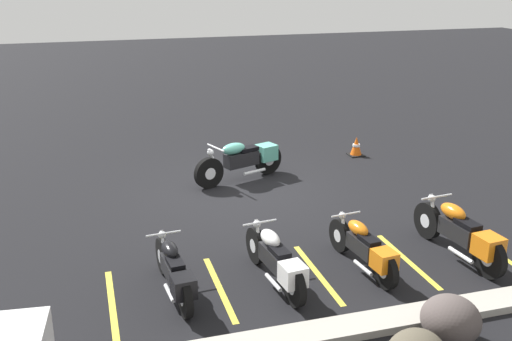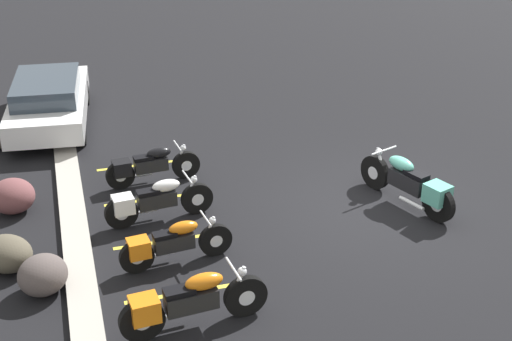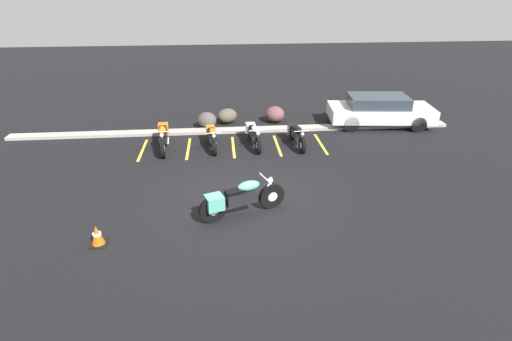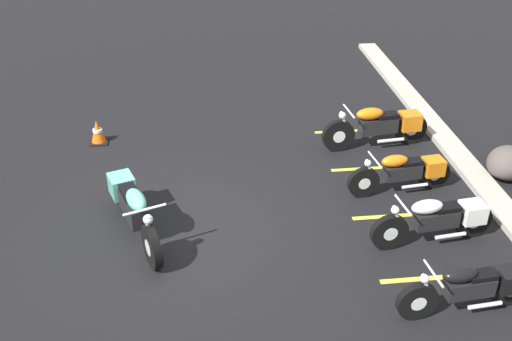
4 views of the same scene
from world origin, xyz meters
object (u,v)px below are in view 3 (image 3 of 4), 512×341
object	(u,v)px
parked_bike_3	(296,134)
landscape_rock_2	(275,114)
landscape_rock_0	(346,112)
parked_bike_2	(254,134)
car_white	(380,110)
motorcycle_teal_featured	(239,199)
traffic_cone	(97,236)
landscape_rock_3	(227,116)
landscape_rock_1	(207,120)
parked_bike_0	(163,135)
parked_bike_1	(212,136)

from	to	relation	value
parked_bike_3	landscape_rock_2	xyz separation A→B (m)	(-0.45, 2.74, -0.08)
landscape_rock_0	parked_bike_3	bearing A→B (deg)	-132.54
landscape_rock_0	landscape_rock_2	size ratio (longest dim) A/B	0.81
parked_bike_2	car_white	distance (m)	5.81
motorcycle_teal_featured	traffic_cone	size ratio (longest dim) A/B	4.49
parked_bike_2	landscape_rock_0	world-z (taller)	parked_bike_2
landscape_rock_3	landscape_rock_0	bearing A→B (deg)	3.28
car_white	motorcycle_teal_featured	bearing A→B (deg)	-127.50
landscape_rock_1	landscape_rock_2	size ratio (longest dim) A/B	0.94
motorcycle_teal_featured	parked_bike_3	world-z (taller)	motorcycle_teal_featured
landscape_rock_0	traffic_cone	bearing A→B (deg)	-134.18
landscape_rock_1	landscape_rock_3	distance (m)	1.04
traffic_cone	landscape_rock_3	bearing A→B (deg)	69.15
parked_bike_0	landscape_rock_2	distance (m)	5.20
motorcycle_teal_featured	landscape_rock_1	size ratio (longest dim) A/B	2.85
landscape_rock_0	landscape_rock_1	bearing A→B (deg)	-171.95
car_white	traffic_cone	distance (m)	12.44
parked_bike_3	landscape_rock_0	size ratio (longest dim) A/B	2.86
parked_bike_1	landscape_rock_3	bearing A→B (deg)	160.67
parked_bike_1	landscape_rock_1	distance (m)	2.15
parked_bike_1	landscape_rock_3	size ratio (longest dim) A/B	2.16
parked_bike_1	landscape_rock_0	bearing A→B (deg)	110.35
motorcycle_teal_featured	traffic_cone	bearing A→B (deg)	176.46
motorcycle_teal_featured	landscape_rock_1	world-z (taller)	motorcycle_teal_featured
parked_bike_2	parked_bike_1	bearing A→B (deg)	-94.77
parked_bike_2	traffic_cone	size ratio (longest dim) A/B	4.10
parked_bike_0	landscape_rock_0	bearing A→B (deg)	105.43
landscape_rock_3	traffic_cone	distance (m)	9.24
motorcycle_teal_featured	traffic_cone	xyz separation A→B (m)	(-3.40, -0.99, -0.27)
motorcycle_teal_featured	landscape_rock_3	bearing A→B (deg)	71.07
landscape_rock_1	motorcycle_teal_featured	bearing A→B (deg)	-82.12
parked_bike_0	motorcycle_teal_featured	bearing A→B (deg)	21.75
parked_bike_3	landscape_rock_3	world-z (taller)	parked_bike_3
motorcycle_teal_featured	parked_bike_2	bearing A→B (deg)	60.87
landscape_rock_2	landscape_rock_3	world-z (taller)	landscape_rock_2
parked_bike_0	parked_bike_2	xyz separation A→B (m)	(3.36, -0.03, -0.04)
parked_bike_0	landscape_rock_3	xyz separation A→B (m)	(2.43, 2.64, -0.17)
car_white	landscape_rock_2	bearing A→B (deg)	174.84
parked_bike_1	car_white	bearing A→B (deg)	97.95
motorcycle_teal_featured	landscape_rock_2	bearing A→B (deg)	55.62
landscape_rock_0	landscape_rock_1	world-z (taller)	landscape_rock_1
landscape_rock_0	landscape_rock_2	distance (m)	3.34
parked_bike_2	landscape_rock_2	bearing A→B (deg)	149.79
landscape_rock_2	landscape_rock_3	distance (m)	2.09
landscape_rock_1	landscape_rock_2	bearing A→B (deg)	9.85
landscape_rock_1	landscape_rock_2	world-z (taller)	landscape_rock_2
landscape_rock_2	car_white	bearing A→B (deg)	-11.01
parked_bike_3	landscape_rock_1	world-z (taller)	parked_bike_3
parked_bike_3	landscape_rock_2	bearing A→B (deg)	-175.54
parked_bike_0	parked_bike_3	distance (m)	4.97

